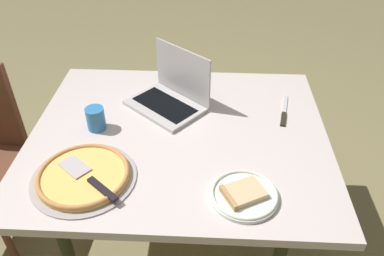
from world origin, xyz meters
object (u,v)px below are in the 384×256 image
pizza_tray (84,176)px  table_knife (284,113)px  pizza_plate (244,194)px  dining_table (179,144)px  drink_cup (96,118)px  laptop (171,94)px

pizza_tray → table_knife: pizza_tray is taller
pizza_plate → table_knife: (-0.21, -0.50, -0.01)m
dining_table → pizza_plate: size_ratio=5.18×
table_knife → drink_cup: 0.82m
pizza_tray → drink_cup: 0.31m
table_knife → pizza_tray: bearing=29.7°
pizza_tray → table_knife: size_ratio=1.59×
dining_table → table_knife: (-0.46, -0.16, 0.07)m
laptop → pizza_plate: 0.63m
dining_table → laptop: (0.05, -0.21, 0.12)m
dining_table → pizza_plate: pizza_plate is taller
laptop → table_knife: size_ratio=1.67×
dining_table → drink_cup: size_ratio=12.52×
dining_table → laptop: laptop is taller
dining_table → drink_cup: bearing=-2.7°
laptop → pizza_plate: size_ratio=1.67×
pizza_tray → drink_cup: (0.03, -0.30, 0.03)m
pizza_tray → drink_cup: size_ratio=3.87×
laptop → table_knife: bearing=174.1°
drink_cup → laptop: bearing=-146.7°
pizza_plate → dining_table: bearing=-54.0°
pizza_plate → table_knife: pizza_plate is taller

